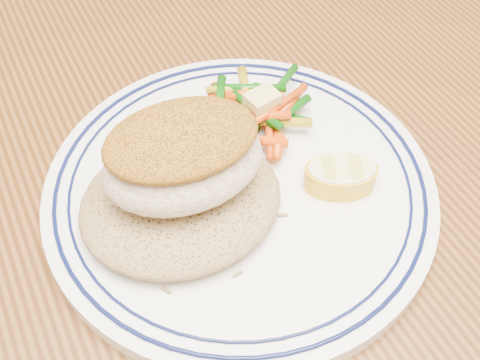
% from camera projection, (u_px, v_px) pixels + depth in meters
% --- Properties ---
extents(dining_table, '(1.50, 0.90, 0.75)m').
position_uv_depth(dining_table, '(277.00, 283.00, 0.52)').
color(dining_table, '#47260E').
rests_on(dining_table, ground).
extents(plate, '(0.29, 0.29, 0.02)m').
position_uv_depth(plate, '(240.00, 189.00, 0.45)').
color(plate, white).
rests_on(plate, dining_table).
extents(rice_pilaf, '(0.15, 0.13, 0.03)m').
position_uv_depth(rice_pilaf, '(181.00, 198.00, 0.42)').
color(rice_pilaf, olive).
rests_on(rice_pilaf, plate).
extents(fish_fillet, '(0.12, 0.09, 0.06)m').
position_uv_depth(fish_fillet, '(183.00, 157.00, 0.40)').
color(fish_fillet, beige).
rests_on(fish_fillet, rice_pilaf).
extents(vegetable_pile, '(0.11, 0.10, 0.03)m').
position_uv_depth(vegetable_pile, '(254.00, 111.00, 0.48)').
color(vegetable_pile, '#DC460B').
rests_on(vegetable_pile, plate).
extents(butter_pat, '(0.03, 0.02, 0.01)m').
position_uv_depth(butter_pat, '(262.00, 99.00, 0.47)').
color(butter_pat, '#E6CE70').
rests_on(butter_pat, vegetable_pile).
extents(lemon_wedge, '(0.07, 0.07, 0.02)m').
position_uv_depth(lemon_wedge, '(341.00, 175.00, 0.44)').
color(lemon_wedge, yellow).
rests_on(lemon_wedge, plate).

